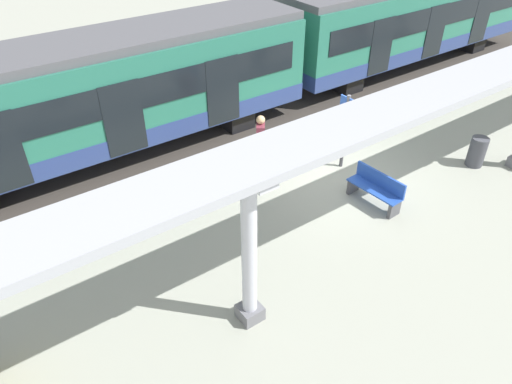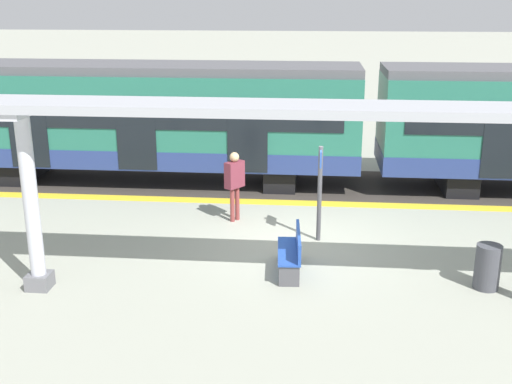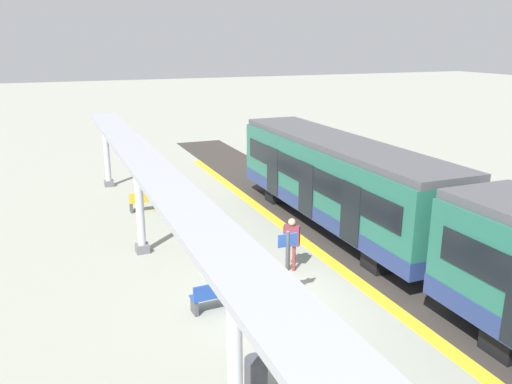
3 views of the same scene
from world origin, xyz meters
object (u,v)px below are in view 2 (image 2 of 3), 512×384
(trash_bin, at_px, (488,267))
(platform_info_sign, at_px, (320,184))
(train_near_carriage, at_px, (148,120))
(bench_far_end, at_px, (292,251))
(passenger_waiting_near_edge, at_px, (235,178))
(canopy_pillar_second, at_px, (31,201))

(trash_bin, relative_size, platform_info_sign, 0.40)
(train_near_carriage, height_order, platform_info_sign, train_near_carriage)
(bench_far_end, xyz_separation_m, platform_info_sign, (-1.78, 0.53, 0.89))
(trash_bin, xyz_separation_m, passenger_waiting_near_edge, (-3.34, -5.25, 0.65))
(train_near_carriage, bearing_deg, platform_info_sign, 48.42)
(train_near_carriage, bearing_deg, passenger_waiting_near_edge, 41.75)
(bench_far_end, bearing_deg, train_near_carriage, -144.22)
(passenger_waiting_near_edge, bearing_deg, train_near_carriage, -138.25)
(train_near_carriage, xyz_separation_m, bench_far_end, (6.26, 4.51, -1.39))
(canopy_pillar_second, bearing_deg, train_near_carriage, 177.93)
(canopy_pillar_second, height_order, trash_bin, canopy_pillar_second)
(bench_far_end, xyz_separation_m, trash_bin, (0.42, 3.72, -0.00))
(canopy_pillar_second, distance_m, platform_info_sign, 6.11)
(train_near_carriage, xyz_separation_m, passenger_waiting_near_edge, (3.34, 2.98, -0.74))
(platform_info_sign, bearing_deg, canopy_pillar_second, -60.67)
(bench_far_end, bearing_deg, passenger_waiting_near_edge, -152.34)
(canopy_pillar_second, height_order, passenger_waiting_near_edge, canopy_pillar_second)
(canopy_pillar_second, bearing_deg, bench_far_end, 104.11)
(train_near_carriage, distance_m, bench_far_end, 7.84)
(passenger_waiting_near_edge, bearing_deg, canopy_pillar_second, -38.30)
(canopy_pillar_second, bearing_deg, passenger_waiting_near_edge, 141.70)
(train_near_carriage, relative_size, canopy_pillar_second, 3.58)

